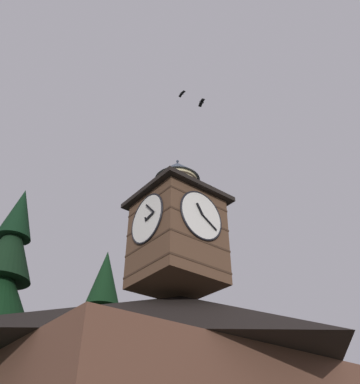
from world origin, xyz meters
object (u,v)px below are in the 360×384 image
object	(u,v)px
moon	(91,381)
flying_bird_low	(182,93)
flying_bird_high	(202,102)
pine_tree_behind	(93,381)
clock_tower	(177,228)

from	to	relation	value
moon	flying_bird_low	world-z (taller)	flying_bird_low
flying_bird_high	pine_tree_behind	bearing A→B (deg)	-92.40
pine_tree_behind	flying_bird_low	bearing A→B (deg)	77.27
pine_tree_behind	flying_bird_high	distance (m)	16.74
clock_tower	pine_tree_behind	xyz separation A→B (m)	(-0.04, -7.49, -6.36)
flying_bird_high	moon	bearing A→B (deg)	-111.20
moon	flying_bird_low	distance (m)	44.47
moon	clock_tower	bearing A→B (deg)	67.91
moon	flying_bird_high	size ratio (longest dim) A/B	2.40
clock_tower	pine_tree_behind	distance (m)	9.83
moon	flying_bird_low	size ratio (longest dim) A/B	3.18
clock_tower	moon	size ratio (longest dim) A/B	4.93
clock_tower	moon	bearing A→B (deg)	-112.09
pine_tree_behind	clock_tower	bearing A→B (deg)	89.66
moon	flying_bird_high	world-z (taller)	flying_bird_high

